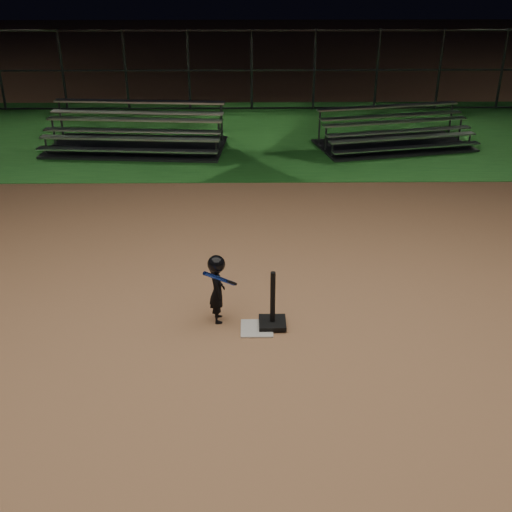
{
  "coord_description": "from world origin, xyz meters",
  "views": [
    {
      "loc": [
        -0.1,
        -7.38,
        4.85
      ],
      "look_at": [
        0.0,
        1.0,
        0.65
      ],
      "focal_mm": 43.83,
      "sensor_mm": 36.0,
      "label": 1
    }
  ],
  "objects_px": {
    "home_plate": "(257,328)",
    "bleacher_right": "(394,140)",
    "child_batter": "(217,287)",
    "batting_tee": "(273,315)",
    "bleacher_left": "(136,141)"
  },
  "relations": [
    {
      "from": "batting_tee",
      "to": "bleacher_right",
      "type": "height_order",
      "value": "bleacher_right"
    },
    {
      "from": "batting_tee",
      "to": "bleacher_right",
      "type": "distance_m",
      "value": 9.35
    },
    {
      "from": "child_batter",
      "to": "bleacher_left",
      "type": "relative_size",
      "value": 0.22
    },
    {
      "from": "child_batter",
      "to": "bleacher_right",
      "type": "distance_m",
      "value": 9.53
    },
    {
      "from": "child_batter",
      "to": "bleacher_right",
      "type": "xyz_separation_m",
      "value": [
        4.31,
        8.49,
        -0.35
      ]
    },
    {
      "from": "batting_tee",
      "to": "bleacher_left",
      "type": "xyz_separation_m",
      "value": [
        -3.28,
        8.55,
        0.05
      ]
    },
    {
      "from": "home_plate",
      "to": "child_batter",
      "type": "height_order",
      "value": "child_batter"
    },
    {
      "from": "child_batter",
      "to": "bleacher_right",
      "type": "height_order",
      "value": "child_batter"
    },
    {
      "from": "home_plate",
      "to": "bleacher_right",
      "type": "height_order",
      "value": "bleacher_right"
    },
    {
      "from": "home_plate",
      "to": "child_batter",
      "type": "bearing_deg",
      "value": 156.12
    },
    {
      "from": "home_plate",
      "to": "bleacher_left",
      "type": "xyz_separation_m",
      "value": [
        -3.06,
        8.64,
        0.22
      ]
    },
    {
      "from": "batting_tee",
      "to": "bleacher_right",
      "type": "xyz_separation_m",
      "value": [
        3.54,
        8.65,
        0.02
      ]
    },
    {
      "from": "home_plate",
      "to": "bleacher_left",
      "type": "relative_size",
      "value": 0.1
    },
    {
      "from": "batting_tee",
      "to": "home_plate",
      "type": "bearing_deg",
      "value": -159.69
    },
    {
      "from": "bleacher_right",
      "to": "bleacher_left",
      "type": "bearing_deg",
      "value": 168.64
    }
  ]
}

